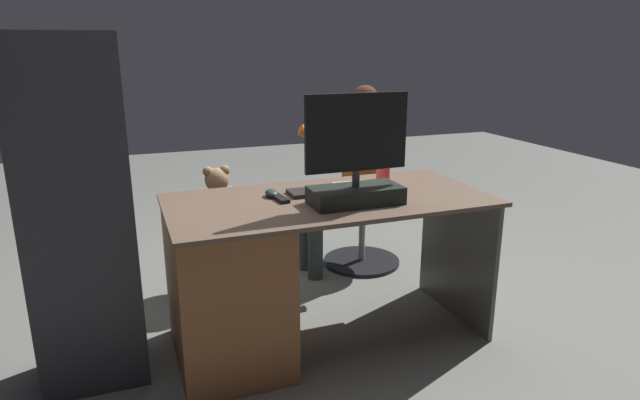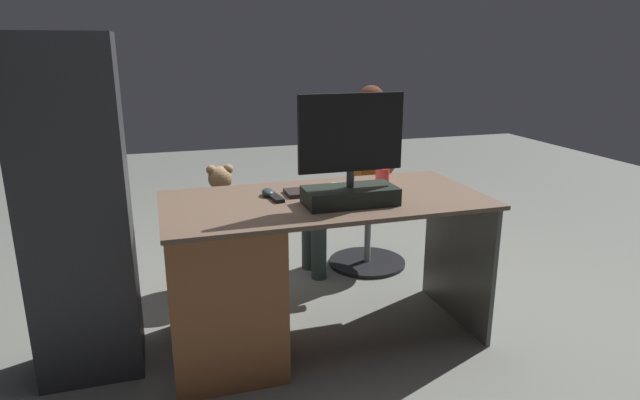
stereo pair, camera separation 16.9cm
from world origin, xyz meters
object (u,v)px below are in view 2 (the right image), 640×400
(desk, at_px, (241,276))
(office_chair_teddy, at_px, (224,249))
(monitor, at_px, (350,171))
(computer_mouse, at_px, (268,192))
(keyboard, at_px, (327,190))
(teddy_bear, at_px, (221,192))
(tv_remote, at_px, (275,198))
(person, at_px, (357,164))
(cup, at_px, (382,177))
(visitor_chair, at_px, (368,227))

(desk, bearing_deg, office_chair_teddy, -90.72)
(office_chair_teddy, bearing_deg, desk, 89.28)
(monitor, distance_m, computer_mouse, 0.44)
(office_chair_teddy, bearing_deg, computer_mouse, 104.07)
(keyboard, height_order, teddy_bear, teddy_bear)
(desk, xyz_separation_m, tv_remote, (-0.19, -0.05, 0.36))
(monitor, xyz_separation_m, person, (-0.41, -0.96, -0.20))
(keyboard, bearing_deg, teddy_bear, -55.41)
(monitor, distance_m, cup, 0.41)
(cup, distance_m, person, 0.71)
(computer_mouse, xyz_separation_m, person, (-0.74, -0.71, -0.06))
(computer_mouse, xyz_separation_m, office_chair_teddy, (0.16, -0.63, -0.51))
(office_chair_teddy, relative_size, teddy_bear, 1.79)
(visitor_chair, relative_size, person, 0.43)
(monitor, relative_size, keyboard, 1.22)
(desk, height_order, office_chair_teddy, desk)
(teddy_bear, bearing_deg, monitor, 119.01)
(keyboard, xyz_separation_m, tv_remote, (0.28, 0.05, -0.00))
(office_chair_teddy, xyz_separation_m, person, (-0.90, -0.08, 0.45))
(desk, distance_m, tv_remote, 0.41)
(computer_mouse, xyz_separation_m, tv_remote, (-0.02, 0.07, -0.01))
(keyboard, xyz_separation_m, computer_mouse, (0.30, -0.02, 0.01))
(cup, xyz_separation_m, visitor_chair, (-0.21, -0.70, -0.53))
(teddy_bear, bearing_deg, visitor_chair, -175.34)
(monitor, relative_size, person, 0.42)
(person, bearing_deg, computer_mouse, 43.82)
(cup, xyz_separation_m, teddy_bear, (0.77, -0.62, -0.18))
(desk, height_order, visitor_chair, desk)
(teddy_bear, bearing_deg, desk, 89.29)
(monitor, bearing_deg, tv_remote, -29.81)
(keyboard, xyz_separation_m, person, (-0.44, -0.73, -0.05))
(keyboard, height_order, cup, cup)
(teddy_bear, bearing_deg, person, -175.40)
(desk, relative_size, keyboard, 3.71)
(keyboard, height_order, computer_mouse, computer_mouse)
(cup, bearing_deg, computer_mouse, 2.12)
(monitor, height_order, tv_remote, monitor)
(monitor, relative_size, office_chair_teddy, 0.90)
(computer_mouse, bearing_deg, teddy_bear, -76.15)
(tv_remote, height_order, office_chair_teddy, tv_remote)
(desk, distance_m, person, 1.27)
(teddy_bear, distance_m, visitor_chair, 1.05)
(office_chair_teddy, distance_m, person, 1.01)
(tv_remote, bearing_deg, office_chair_teddy, -82.55)
(monitor, relative_size, computer_mouse, 5.32)
(computer_mouse, relative_size, teddy_bear, 0.30)
(desk, relative_size, teddy_bear, 4.94)
(tv_remote, xyz_separation_m, office_chair_teddy, (0.18, -0.70, -0.50))
(computer_mouse, bearing_deg, tv_remote, 106.64)
(office_chair_teddy, xyz_separation_m, teddy_bear, (-0.00, -0.01, 0.36))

